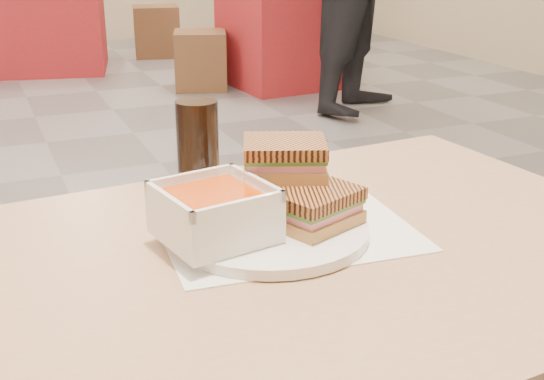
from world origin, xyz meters
name	(u,v)px	position (x,y,z in m)	size (l,w,h in m)	color
main_table	(240,340)	(-0.06, -2.05, 0.64)	(1.25, 0.79, 0.75)	tan
tray_liner	(286,229)	(0.04, -1.98, 0.75)	(0.37, 0.30, 0.00)	white
plate	(270,230)	(0.01, -2.00, 0.76)	(0.27, 0.27, 0.01)	white
soup_bowl	(214,214)	(-0.07, -2.00, 0.80)	(0.16, 0.16, 0.07)	white
panini_lower	(314,207)	(0.07, -2.01, 0.79)	(0.14, 0.13, 0.05)	tan
panini_upper	(285,158)	(0.05, -1.94, 0.84)	(0.14, 0.13, 0.05)	tan
cola_glass	(198,145)	(-0.02, -1.77, 0.82)	(0.07, 0.07, 0.14)	black
bg_table_1	(284,39)	(1.90, 2.17, 0.35)	(0.87, 0.87, 0.71)	maroon
bg_table_2	(50,24)	(0.33, 3.52, 0.39)	(1.05, 1.05, 0.78)	maroon
bg_chair_1l	(201,60)	(1.26, 2.28, 0.21)	(0.48, 0.48, 0.43)	brown
bg_chair_1r	(291,37)	(2.30, 2.93, 0.24)	(0.46, 0.46, 0.49)	brown
bg_chair_2r	(157,31)	(1.32, 3.84, 0.23)	(0.49, 0.49, 0.47)	brown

